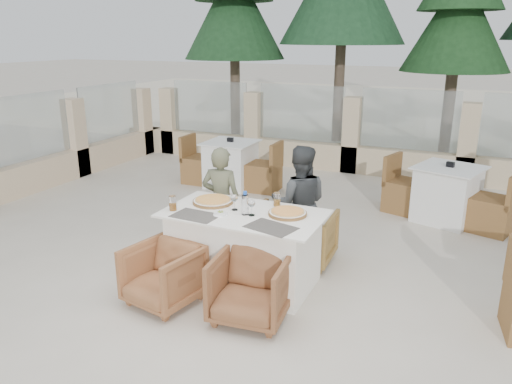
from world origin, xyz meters
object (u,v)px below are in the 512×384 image
at_px(bg_table_b, 447,194).
at_px(armchair_far_right, 305,237).
at_px(beer_glass_right, 277,199).
at_px(pizza_right, 288,213).
at_px(wine_glass_near, 252,207).
at_px(olive_dish, 221,213).
at_px(armchair_near_left, 163,275).
at_px(beer_glass_left, 173,203).
at_px(dining_table, 244,248).
at_px(pizza_left, 213,200).
at_px(armchair_near_right, 251,288).
at_px(diner_right, 299,204).
at_px(wine_glass_centre, 234,201).
at_px(water_bottle, 245,203).
at_px(bg_table_a, 231,164).
at_px(armchair_far_left, 231,224).
at_px(diner_left, 221,201).

bearing_deg(bg_table_b, armchair_far_right, -106.57).
bearing_deg(beer_glass_right, bg_table_b, 58.01).
xyz_separation_m(pizza_right, wine_glass_near, (-0.32, -0.16, 0.07)).
height_order(olive_dish, armchair_near_left, olive_dish).
bearing_deg(beer_glass_right, armchair_near_left, -126.30).
bearing_deg(wine_glass_near, beer_glass_left, -166.74).
distance_m(dining_table, pizza_left, 0.61).
distance_m(armchair_near_right, diner_right, 1.44).
distance_m(wine_glass_centre, armchair_near_left, 1.01).
xyz_separation_m(dining_table, water_bottle, (0.04, -0.04, 0.50)).
bearing_deg(wine_glass_near, olive_dish, -157.17).
distance_m(beer_glass_right, bg_table_a, 3.39).
relative_size(olive_dish, armchair_far_right, 0.17).
relative_size(armchair_far_right, armchair_near_right, 0.97).
height_order(dining_table, pizza_left, pizza_left).
relative_size(wine_glass_near, bg_table_a, 0.11).
height_order(dining_table, water_bottle, water_bottle).
distance_m(armchair_far_left, bg_table_b, 3.08).
height_order(water_bottle, beer_glass_left, water_bottle).
height_order(olive_dish, armchair_far_left, olive_dish).
bearing_deg(diner_left, bg_table_a, -72.75).
bearing_deg(bg_table_b, bg_table_a, -167.57).
bearing_deg(bg_table_a, olive_dish, -65.29).
relative_size(dining_table, armchair_far_right, 2.45).
relative_size(wine_glass_centre, armchair_far_right, 0.28).
distance_m(dining_table, armchair_far_left, 0.87).
height_order(armchair_far_left, diner_right, diner_right).
bearing_deg(olive_dish, wine_glass_near, 22.83).
xyz_separation_m(beer_glass_right, bg_table_a, (-1.94, 2.74, -0.46)).
bearing_deg(water_bottle, armchair_near_left, -130.74).
relative_size(diner_left, bg_table_a, 0.78).
xyz_separation_m(beer_glass_right, armchair_near_left, (-0.75, -1.02, -0.55)).
bearing_deg(pizza_left, armchair_near_left, -96.60).
bearing_deg(armchair_near_left, dining_table, 64.18).
xyz_separation_m(water_bottle, olive_dish, (-0.21, -0.12, -0.10)).
xyz_separation_m(pizza_left, water_bottle, (0.46, -0.18, 0.09)).
bearing_deg(pizza_right, armchair_near_left, -139.63).
height_order(armchair_far_left, armchair_near_right, armchair_far_left).
bearing_deg(armchair_far_left, beer_glass_right, 160.12).
height_order(water_bottle, bg_table_b, water_bottle).
distance_m(olive_dish, diner_left, 0.83).
bearing_deg(bg_table_a, bg_table_b, -5.43).
bearing_deg(beer_glass_right, beer_glass_left, -148.57).
relative_size(beer_glass_left, armchair_near_left, 0.24).
relative_size(dining_table, beer_glass_left, 10.64).
bearing_deg(diner_right, pizza_left, 22.90).
bearing_deg(diner_left, diner_right, -172.95).
relative_size(armchair_near_left, bg_table_a, 0.39).
relative_size(dining_table, bg_table_a, 0.98).
distance_m(dining_table, bg_table_a, 3.51).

